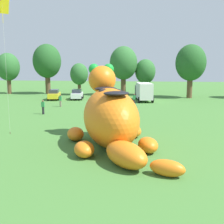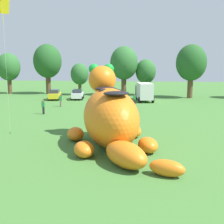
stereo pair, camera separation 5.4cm
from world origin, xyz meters
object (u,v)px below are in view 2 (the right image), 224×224
car_blue (102,95)px  spectator_near_inflatable (61,101)px  car_white (77,94)px  tethered_flying_kite (2,6)px  box_truck (144,91)px  spectator_by_cars (43,107)px  spectator_mid_field (135,100)px  giant_inflatable_creature (111,117)px  car_yellow (55,95)px

car_blue → spectator_near_inflatable: (-4.57, -8.40, -0.01)m
car_white → tethered_flying_kite: bearing=-89.6°
tethered_flying_kite → box_truck: bearing=64.7°
car_blue → car_white: bearing=177.9°
box_truck → tethered_flying_kite: bearing=-115.3°
car_blue → spectator_by_cars: 15.25m
spectator_mid_field → tethered_flying_kite: (-9.84, -18.16, 9.62)m
car_blue → box_truck: 7.04m
spectator_mid_field → car_white: bearing=149.0°
car_blue → spectator_by_cars: car_blue is taller
tethered_flying_kite → car_blue: bearing=80.2°
giant_inflatable_creature → car_yellow: bearing=116.7°
car_yellow → box_truck: bearing=0.8°
car_yellow → tethered_flying_kite: (3.92, -23.29, 9.61)m
car_white → spectator_by_cars: bearing=-91.8°
giant_inflatable_creature → car_yellow: (-12.99, 25.80, -1.32)m
car_white → box_truck: (11.31, -0.69, 0.74)m
car_blue → tethered_flying_kite: tethered_flying_kite is taller
car_yellow → car_white: 3.85m
tethered_flying_kite → spectator_by_cars: bearing=93.9°
spectator_mid_field → spectator_by_cars: size_ratio=1.00×
box_truck → spectator_near_inflatable: box_truck is taller
car_white → spectator_near_inflatable: 8.56m
box_truck → spectator_near_inflatable: bearing=-145.8°
giant_inflatable_creature → car_yellow: giant_inflatable_creature is taller
car_yellow → spectator_by_cars: (3.27, -13.73, -0.01)m
giant_inflatable_creature → spectator_by_cars: giant_inflatable_creature is taller
car_yellow → spectator_by_cars: car_yellow is taller
car_blue → giant_inflatable_creature: bearing=-79.5°
giant_inflatable_creature → box_truck: 26.10m
giant_inflatable_creature → car_white: size_ratio=2.44×
spectator_mid_field → spectator_by_cars: (-10.50, -8.60, 0.00)m
car_blue → spectator_near_inflatable: bearing=-118.6°
giant_inflatable_creature → car_blue: (-4.92, 26.55, -1.32)m
car_white → car_blue: bearing=-2.1°
box_truck → giant_inflatable_creature: bearing=-94.5°
spectator_by_cars → spectator_near_inflatable: bearing=87.9°
car_white → spectator_by_cars: size_ratio=2.51×
car_yellow → tethered_flying_kite: size_ratio=0.38×
spectator_mid_field → car_blue: bearing=134.1°
giant_inflatable_creature → box_truck: (2.06, 26.01, -0.58)m
car_yellow → tethered_flying_kite: tethered_flying_kite is taller
car_white → spectator_by_cars: (-0.47, -14.64, -0.01)m
tethered_flying_kite → car_yellow: bearing=99.6°
spectator_near_inflatable → tethered_flying_kite: bearing=-88.4°
box_truck → car_yellow: bearing=-179.2°
car_yellow → car_white: (3.74, 0.90, 0.00)m
giant_inflatable_creature → spectator_near_inflatable: (-9.50, 18.15, -1.33)m
box_truck → car_blue: bearing=175.6°
giant_inflatable_creature → tethered_flying_kite: (-9.07, 2.51, 8.29)m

